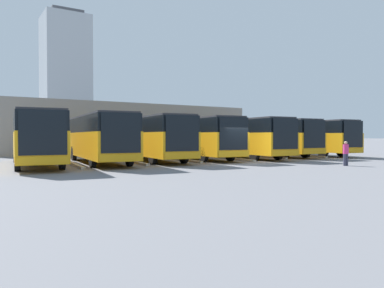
{
  "coord_description": "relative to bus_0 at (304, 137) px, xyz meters",
  "views": [
    {
      "loc": [
        16.64,
        20.19,
        1.89
      ],
      "look_at": [
        0.44,
        -6.01,
        1.26
      ],
      "focal_mm": 35.0,
      "sensor_mm": 36.0,
      "label": 1
    }
  ],
  "objects": [
    {
      "name": "ground_plane",
      "position": [
        12.55,
        5.72,
        -1.87
      ],
      "size": [
        600.0,
        600.0,
        0.0
      ],
      "primitive_type": "plane",
      "color": "slate"
    },
    {
      "name": "bus_0",
      "position": [
        0.0,
        0.0,
        0.0
      ],
      "size": [
        3.81,
        12.26,
        3.35
      ],
      "rotation": [
        0.0,
        0.0,
        -0.1
      ],
      "color": "orange",
      "rests_on": "ground_plane"
    },
    {
      "name": "curb_divider_0",
      "position": [
        2.09,
        1.79,
        -1.79
      ],
      "size": [
        0.83,
        5.75,
        0.15
      ],
      "primitive_type": "cube",
      "rotation": [
        0.0,
        0.0,
        -0.1
      ],
      "color": "#B2B2AD",
      "rests_on": "ground_plane"
    },
    {
      "name": "bus_1",
      "position": [
        4.18,
        -0.59,
        0.0
      ],
      "size": [
        3.81,
        12.26,
        3.35
      ],
      "rotation": [
        0.0,
        0.0,
        -0.1
      ],
      "color": "orange",
      "rests_on": "ground_plane"
    },
    {
      "name": "curb_divider_1",
      "position": [
        6.27,
        1.19,
        -1.79
      ],
      "size": [
        0.83,
        5.75,
        0.15
      ],
      "primitive_type": "cube",
      "rotation": [
        0.0,
        0.0,
        -0.1
      ],
      "color": "#B2B2AD",
      "rests_on": "ground_plane"
    },
    {
      "name": "bus_2",
      "position": [
        8.37,
        0.29,
        0.0
      ],
      "size": [
        3.81,
        12.26,
        3.35
      ],
      "rotation": [
        0.0,
        0.0,
        -0.1
      ],
      "color": "orange",
      "rests_on": "ground_plane"
    },
    {
      "name": "curb_divider_2",
      "position": [
        10.45,
        2.08,
        -1.79
      ],
      "size": [
        0.83,
        5.75,
        0.15
      ],
      "primitive_type": "cube",
      "rotation": [
        0.0,
        0.0,
        -0.1
      ],
      "color": "#B2B2AD",
      "rests_on": "ground_plane"
    },
    {
      "name": "bus_3",
      "position": [
        12.55,
        -0.5,
        0.0
      ],
      "size": [
        3.81,
        12.26,
        3.35
      ],
      "rotation": [
        0.0,
        0.0,
        -0.1
      ],
      "color": "orange",
      "rests_on": "ground_plane"
    },
    {
      "name": "curb_divider_3",
      "position": [
        14.64,
        1.28,
        -1.79
      ],
      "size": [
        0.83,
        5.75,
        0.15
      ],
      "primitive_type": "cube",
      "rotation": [
        0.0,
        0.0,
        -0.1
      ],
      "color": "#B2B2AD",
      "rests_on": "ground_plane"
    },
    {
      "name": "bus_4",
      "position": [
        16.73,
        -0.36,
        0.0
      ],
      "size": [
        3.81,
        12.26,
        3.35
      ],
      "rotation": [
        0.0,
        0.0,
        -0.1
      ],
      "color": "orange",
      "rests_on": "ground_plane"
    },
    {
      "name": "curb_divider_4",
      "position": [
        18.82,
        1.42,
        -1.79
      ],
      "size": [
        0.83,
        5.75,
        0.15
      ],
      "primitive_type": "cube",
      "rotation": [
        0.0,
        0.0,
        -0.1
      ],
      "color": "#B2B2AD",
      "rests_on": "ground_plane"
    },
    {
      "name": "bus_5",
      "position": [
        20.91,
        -0.03,
        0.0
      ],
      "size": [
        3.81,
        12.26,
        3.35
      ],
      "rotation": [
        0.0,
        0.0,
        -0.1
      ],
      "color": "orange",
      "rests_on": "ground_plane"
    },
    {
      "name": "curb_divider_5",
      "position": [
        23.0,
        1.75,
        -1.79
      ],
      "size": [
        0.83,
        5.75,
        0.15
      ],
      "primitive_type": "cube",
      "rotation": [
        0.0,
        0.0,
        -0.1
      ],
      "color": "#B2B2AD",
      "rests_on": "ground_plane"
    },
    {
      "name": "bus_6",
      "position": [
        25.1,
        0.22,
        0.0
      ],
      "size": [
        3.81,
        12.26,
        3.35
      ],
      "rotation": [
        0.0,
        0.0,
        -0.1
      ],
      "color": "orange",
      "rests_on": "ground_plane"
    },
    {
      "name": "pedestrian",
      "position": [
        8.16,
        10.7,
        -1.02
      ],
      "size": [
        0.38,
        0.37,
        1.58
      ],
      "rotation": [
        0.0,
        0.0,
        6.23
      ],
      "color": "#38384C",
      "rests_on": "ground_plane"
    },
    {
      "name": "station_building",
      "position": [
        12.55,
        -16.07,
        0.93
      ],
      "size": [
        28.21,
        11.86,
        5.51
      ],
      "color": "gray",
      "rests_on": "ground_plane"
    },
    {
      "name": "office_tower",
      "position": [
        -16.35,
        -170.11,
        30.03
      ],
      "size": [
        21.82,
        21.82,
        64.99
      ],
      "color": "#ADB2B7",
      "rests_on": "ground_plane"
    }
  ]
}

